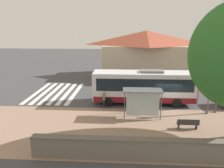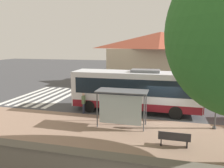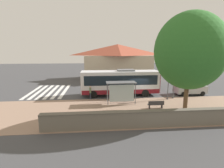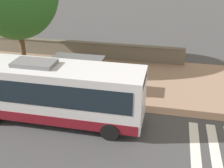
{
  "view_description": "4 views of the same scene",
  "coord_description": "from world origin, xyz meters",
  "px_view_note": "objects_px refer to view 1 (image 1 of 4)",
  "views": [
    {
      "loc": [
        -20.39,
        4.33,
        7.89
      ],
      "look_at": [
        -0.6,
        5.51,
        2.68
      ],
      "focal_mm": 35.0,
      "sensor_mm": 36.0,
      "label": 1
    },
    {
      "loc": [
        -15.98,
        -0.21,
        5.59
      ],
      "look_at": [
        0.24,
        3.97,
        2.56
      ],
      "focal_mm": 35.0,
      "sensor_mm": 36.0,
      "label": 2
    },
    {
      "loc": [
        -21.56,
        5.65,
        6.24
      ],
      "look_at": [
        -0.34,
        3.64,
        2.02
      ],
      "focal_mm": 28.0,
      "sensor_mm": 36.0,
      "label": 3
    },
    {
      "loc": [
        14.77,
        8.65,
        9.14
      ],
      "look_at": [
        -0.21,
        5.43,
        1.64
      ],
      "focal_mm": 45.0,
      "sensor_mm": 36.0,
      "label": 4
    }
  ],
  "objects_px": {
    "bus": "(144,86)",
    "bus_shelter": "(143,95)",
    "street_lamp_far": "(209,91)",
    "bench": "(188,124)",
    "pedestrian": "(104,98)",
    "street_lamp_near": "(219,85)"
  },
  "relations": [
    {
      "from": "bus_shelter",
      "to": "street_lamp_far",
      "type": "relative_size",
      "value": 0.91
    },
    {
      "from": "bus",
      "to": "pedestrian",
      "type": "distance_m",
      "value": 4.44
    },
    {
      "from": "pedestrian",
      "to": "street_lamp_near",
      "type": "xyz_separation_m",
      "value": [
        -0.69,
        -10.68,
        1.72
      ]
    },
    {
      "from": "street_lamp_near",
      "to": "street_lamp_far",
      "type": "xyz_separation_m",
      "value": [
        -0.37,
        0.9,
        -0.45
      ]
    },
    {
      "from": "street_lamp_far",
      "to": "bench",
      "type": "bearing_deg",
      "value": 141.19
    },
    {
      "from": "bus",
      "to": "street_lamp_far",
      "type": "relative_size",
      "value": 2.76
    },
    {
      "from": "pedestrian",
      "to": "street_lamp_near",
      "type": "bearing_deg",
      "value": -93.69
    },
    {
      "from": "bus",
      "to": "bus_shelter",
      "type": "distance_m",
      "value": 3.85
    },
    {
      "from": "bus",
      "to": "pedestrian",
      "type": "bearing_deg",
      "value": 111.71
    },
    {
      "from": "bus",
      "to": "street_lamp_far",
      "type": "distance_m",
      "value": 6.33
    },
    {
      "from": "bus_shelter",
      "to": "pedestrian",
      "type": "xyz_separation_m",
      "value": [
        2.2,
        3.64,
        -1.09
      ]
    },
    {
      "from": "bus_shelter",
      "to": "bench",
      "type": "distance_m",
      "value": 4.39
    },
    {
      "from": "bench",
      "to": "street_lamp_near",
      "type": "xyz_separation_m",
      "value": [
        3.72,
        -3.59,
        2.24
      ]
    },
    {
      "from": "bench",
      "to": "street_lamp_near",
      "type": "relative_size",
      "value": 0.37
    },
    {
      "from": "street_lamp_near",
      "to": "street_lamp_far",
      "type": "distance_m",
      "value": 1.07
    },
    {
      "from": "pedestrian",
      "to": "bench",
      "type": "relative_size",
      "value": 0.98
    },
    {
      "from": "bus_shelter",
      "to": "bench",
      "type": "height_order",
      "value": "bus_shelter"
    },
    {
      "from": "pedestrian",
      "to": "bus",
      "type": "bearing_deg",
      "value": -68.29
    },
    {
      "from": "bus_shelter",
      "to": "street_lamp_near",
      "type": "bearing_deg",
      "value": -77.84
    },
    {
      "from": "street_lamp_near",
      "to": "street_lamp_far",
      "type": "relative_size",
      "value": 1.21
    },
    {
      "from": "bus",
      "to": "bus_shelter",
      "type": "bearing_deg",
      "value": 173.89
    },
    {
      "from": "bus",
      "to": "street_lamp_far",
      "type": "xyz_separation_m",
      "value": [
        -2.66,
        -5.73,
        0.41
      ]
    }
  ]
}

